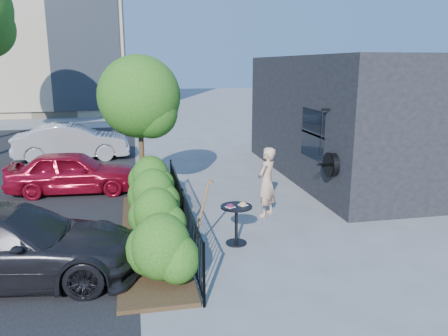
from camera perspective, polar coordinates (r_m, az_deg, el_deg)
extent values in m
plane|color=gray|center=(10.17, 3.17, -8.20)|extent=(120.00, 120.00, 0.00)
cube|color=black|center=(15.87, 18.65, 6.42)|extent=(6.00, 9.00, 4.00)
cube|color=black|center=(12.70, 11.55, 4.35)|extent=(0.04, 1.60, 1.40)
cube|color=black|center=(12.70, 11.57, 4.35)|extent=(0.05, 1.70, 0.06)
cylinder|color=black|center=(11.42, 13.92, 0.42)|extent=(0.18, 0.60, 0.60)
cylinder|color=black|center=(11.38, 13.46, 0.40)|extent=(0.03, 0.64, 0.64)
cube|color=black|center=(11.65, 13.15, 7.45)|extent=(0.25, 0.06, 0.06)
cylinder|color=black|center=(11.68, 12.65, 4.77)|extent=(0.02, 0.02, 1.05)
cylinder|color=black|center=(6.98, -2.65, -13.81)|extent=(0.05, 0.05, 1.10)
cylinder|color=black|center=(9.72, -5.42, -5.81)|extent=(0.05, 0.05, 1.10)
cylinder|color=black|center=(12.58, -6.91, -1.38)|extent=(0.05, 0.05, 1.10)
cube|color=black|center=(9.57, -5.49, -2.92)|extent=(0.03, 6.00, 0.03)
cube|color=black|center=(9.88, -5.36, -8.28)|extent=(0.03, 6.00, 0.03)
cylinder|color=black|center=(7.07, -2.78, -13.45)|extent=(0.02, 0.02, 1.04)
cylinder|color=black|center=(7.24, -3.03, -12.74)|extent=(0.02, 0.02, 1.04)
cylinder|color=black|center=(7.42, -3.26, -12.07)|extent=(0.02, 0.02, 1.04)
cylinder|color=black|center=(7.60, -3.49, -11.44)|extent=(0.02, 0.02, 1.04)
cylinder|color=black|center=(7.78, -3.70, -10.83)|extent=(0.02, 0.02, 1.04)
cylinder|color=black|center=(7.96, -3.90, -10.24)|extent=(0.02, 0.02, 1.04)
cylinder|color=black|center=(8.14, -4.09, -9.69)|extent=(0.02, 0.02, 1.04)
cylinder|color=black|center=(8.33, -4.28, -9.16)|extent=(0.02, 0.02, 1.04)
cylinder|color=black|center=(8.51, -4.45, -8.65)|extent=(0.02, 0.02, 1.04)
cylinder|color=black|center=(8.70, -4.62, -8.16)|extent=(0.02, 0.02, 1.04)
cylinder|color=black|center=(8.88, -4.78, -7.69)|extent=(0.02, 0.02, 1.04)
cylinder|color=black|center=(9.07, -4.93, -7.24)|extent=(0.02, 0.02, 1.04)
cylinder|color=black|center=(9.25, -5.08, -6.81)|extent=(0.02, 0.02, 1.04)
cylinder|color=black|center=(9.44, -5.22, -6.40)|extent=(0.02, 0.02, 1.04)
cylinder|color=black|center=(9.63, -5.35, -6.00)|extent=(0.02, 0.02, 1.04)
cylinder|color=black|center=(9.82, -5.48, -5.62)|extent=(0.02, 0.02, 1.04)
cylinder|color=black|center=(10.00, -5.61, -5.25)|extent=(0.02, 0.02, 1.04)
cylinder|color=black|center=(10.19, -5.73, -4.90)|extent=(0.02, 0.02, 1.04)
cylinder|color=black|center=(10.38, -5.84, -4.56)|extent=(0.02, 0.02, 1.04)
cylinder|color=black|center=(10.57, -5.95, -4.23)|extent=(0.02, 0.02, 1.04)
cylinder|color=black|center=(10.76, -6.06, -3.91)|extent=(0.02, 0.02, 1.04)
cylinder|color=black|center=(10.95, -6.16, -3.60)|extent=(0.02, 0.02, 1.04)
cylinder|color=black|center=(11.14, -6.26, -3.31)|extent=(0.02, 0.02, 1.04)
cylinder|color=black|center=(11.33, -6.36, -3.02)|extent=(0.02, 0.02, 1.04)
cylinder|color=black|center=(11.53, -6.45, -2.75)|extent=(0.02, 0.02, 1.04)
cylinder|color=black|center=(11.72, -6.54, -2.48)|extent=(0.02, 0.02, 1.04)
cylinder|color=black|center=(11.91, -6.63, -2.22)|extent=(0.02, 0.02, 1.04)
cylinder|color=black|center=(12.10, -6.71, -1.97)|extent=(0.02, 0.02, 1.04)
cylinder|color=black|center=(12.29, -6.79, -1.73)|extent=(0.02, 0.02, 1.04)
cylinder|color=black|center=(12.49, -6.87, -1.49)|extent=(0.02, 0.02, 1.04)
cube|color=#382616|center=(9.86, -9.45, -8.83)|extent=(1.30, 6.00, 0.08)
ellipsoid|color=#194E11|center=(7.58, -8.18, -10.38)|extent=(1.10, 1.10, 1.24)
ellipsoid|color=#194E11|center=(9.07, -8.82, -6.35)|extent=(1.10, 1.10, 1.24)
ellipsoid|color=#194E11|center=(10.49, -9.24, -3.61)|extent=(1.10, 1.10, 1.24)
ellipsoid|color=#194E11|center=(11.84, -9.54, -1.66)|extent=(1.10, 1.10, 1.24)
cylinder|color=#3F2B19|center=(12.20, -10.66, 1.16)|extent=(0.14, 0.14, 2.40)
sphere|color=#194E11|center=(11.97, -11.00, 8.86)|extent=(2.20, 2.20, 2.20)
sphere|color=#194E11|center=(11.81, -9.45, 7.25)|extent=(1.43, 1.43, 1.43)
cylinder|color=black|center=(9.19, 1.63, -5.08)|extent=(0.67, 0.67, 0.03)
cylinder|color=black|center=(9.33, 1.62, -7.49)|extent=(0.07, 0.07, 0.81)
cylinder|color=black|center=(9.47, 1.60, -9.74)|extent=(0.45, 0.45, 0.03)
cube|color=white|center=(9.11, 0.82, -5.09)|extent=(0.22, 0.22, 0.01)
cube|color=white|center=(9.24, 2.48, -4.84)|extent=(0.22, 0.22, 0.01)
torus|color=#530D2F|center=(9.10, 0.82, -4.93)|extent=(0.15, 0.15, 0.05)
torus|color=tan|center=(9.23, 2.48, -4.68)|extent=(0.15, 0.15, 0.05)
imported|color=tan|center=(10.95, 5.58, -1.81)|extent=(0.75, 0.75, 1.75)
cylinder|color=brown|center=(8.83, -3.01, -5.93)|extent=(0.38, 0.05, 1.35)
cube|color=gray|center=(9.07, -4.22, -10.23)|extent=(0.10, 0.20, 0.29)
cylinder|color=brown|center=(8.67, -1.69, -1.78)|extent=(0.12, 0.11, 0.06)
imported|color=maroon|center=(13.67, -19.15, -0.49)|extent=(3.78, 1.69, 1.26)
imported|color=#A6A7AB|center=(18.46, -19.20, 3.26)|extent=(4.46, 1.74, 1.45)
imported|color=black|center=(8.61, -26.52, -8.90)|extent=(4.86, 2.40, 1.36)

